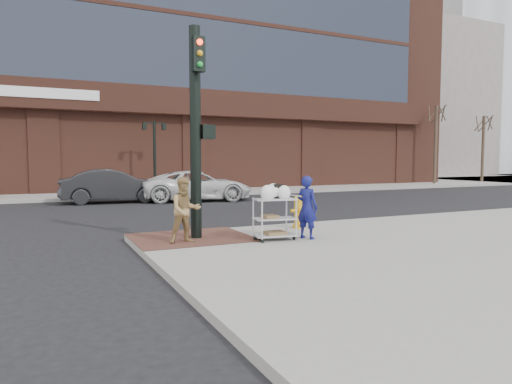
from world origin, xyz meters
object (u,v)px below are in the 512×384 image
woman_blue (307,207)px  sedan_dark (113,186)px  traffic_signal_pole (197,126)px  pedestrian_tan (185,210)px  utility_cart (275,215)px  fire_hydrant (298,211)px  minivan_white (197,186)px  lamp_post (155,149)px

woman_blue → sedan_dark: 13.16m
traffic_signal_pole → pedestrian_tan: size_ratio=3.34×
utility_cart → pedestrian_tan: bearing=164.7°
sedan_dark → fire_hydrant: (3.30, -11.36, -0.17)m
pedestrian_tan → sedan_dark: bearing=87.5°
fire_hydrant → utility_cart: bearing=-136.5°
pedestrian_tan → minivan_white: 12.13m
pedestrian_tan → utility_cart: bearing=-17.0°
sedan_dark → utility_cart: size_ratio=3.63×
pedestrian_tan → utility_cart: pedestrian_tan is taller
traffic_signal_pole → sedan_dark: 11.89m
pedestrian_tan → utility_cart: 2.08m
pedestrian_tan → fire_hydrant: pedestrian_tan is taller
lamp_post → fire_hydrant: 15.02m
pedestrian_tan → fire_hydrant: (3.46, 0.84, -0.28)m
lamp_post → pedestrian_tan: 16.07m
lamp_post → woman_blue: bearing=-90.5°
traffic_signal_pole → minivan_white: (3.58, 10.96, -2.09)m
lamp_post → pedestrian_tan: lamp_post is taller
lamp_post → utility_cart: size_ratio=3.03×
woman_blue → pedestrian_tan: bearing=51.1°
lamp_post → traffic_signal_pole: 15.43m
pedestrian_tan → fire_hydrant: 3.57m
minivan_white → utility_cart: (-2.03, -11.98, 0.01)m
woman_blue → utility_cart: (-0.79, 0.15, -0.15)m
pedestrian_tan → woman_blue: bearing=-15.7°
traffic_signal_pole → woman_blue: size_ratio=3.32×
traffic_signal_pole → utility_cart: bearing=-33.5°
woman_blue → pedestrian_tan: (-2.79, 0.70, -0.01)m
pedestrian_tan → lamp_post: bearing=77.7°
traffic_signal_pole → fire_hydrant: (3.01, 0.35, -2.21)m
traffic_signal_pole → minivan_white: 11.71m
sedan_dark → utility_cart: sedan_dark is taller
fire_hydrant → lamp_post: bearing=92.0°
minivan_white → traffic_signal_pole: bearing=171.9°
lamp_post → pedestrian_tan: size_ratio=2.67×
woman_blue → fire_hydrant: size_ratio=1.64×
sedan_dark → minivan_white: 3.94m
traffic_signal_pole → utility_cart: 2.79m
pedestrian_tan → sedan_dark: (0.16, 12.20, -0.11)m
woman_blue → utility_cart: size_ratio=1.14×
lamp_post → fire_hydrant: bearing=-88.0°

